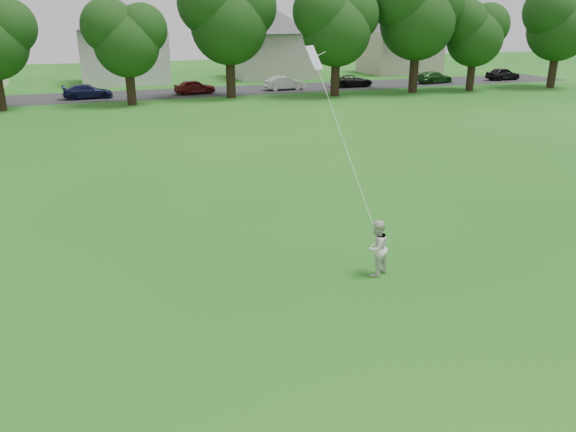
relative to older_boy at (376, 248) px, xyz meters
name	(u,v)px	position (x,y,z in m)	size (l,w,h in m)	color
ground	(318,349)	(-2.83, -2.82, -0.78)	(160.00, 160.00, 0.00)	#145914
street	(135,95)	(-2.83, 39.18, -0.77)	(90.00, 7.00, 0.01)	#2D2D30
older_boy	(376,248)	(0.00, 0.00, 0.00)	(0.75, 0.59, 1.55)	silver
kite	(342,137)	(0.22, 2.85, 2.43)	(0.86, 3.29, 7.09)	white
tree_row	(147,15)	(-1.92, 33.03, 5.82)	(81.08, 9.57, 11.46)	black
parked_cars	(211,86)	(3.76, 38.18, -0.17)	(72.28, 2.14, 1.29)	black
house_row	(109,34)	(-4.02, 49.18, 4.01)	(76.14, 13.50, 9.82)	beige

